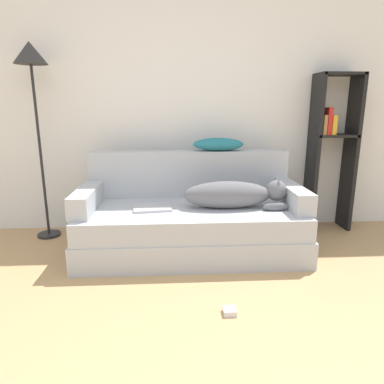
# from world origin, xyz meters

# --- Properties ---
(wall_back) EXTENTS (6.91, 0.06, 2.70)m
(wall_back) POSITION_xyz_m (0.00, 2.40, 1.35)
(wall_back) COLOR white
(wall_back) RESTS_ON ground_plane
(couch) EXTENTS (1.84, 0.87, 0.39)m
(couch) POSITION_xyz_m (0.16, 1.71, 0.19)
(couch) COLOR #B2B7BC
(couch) RESTS_ON ground_plane
(couch_backrest) EXTENTS (1.80, 0.15, 0.42)m
(couch_backrest) POSITION_xyz_m (0.16, 2.07, 0.60)
(couch_backrest) COLOR #B2B7BC
(couch_backrest) RESTS_ON couch
(couch_arm_left) EXTENTS (0.15, 0.68, 0.17)m
(couch_arm_left) POSITION_xyz_m (-0.68, 1.70, 0.48)
(couch_arm_left) COLOR #B2B7BC
(couch_arm_left) RESTS_ON couch
(couch_arm_right) EXTENTS (0.15, 0.68, 0.17)m
(couch_arm_right) POSITION_xyz_m (1.01, 1.70, 0.48)
(couch_arm_right) COLOR #B2B7BC
(couch_arm_right) RESTS_ON couch
(dog) EXTENTS (0.85, 0.25, 0.24)m
(dog) POSITION_xyz_m (0.51, 1.66, 0.51)
(dog) COLOR slate
(dog) RESTS_ON couch
(laptop) EXTENTS (0.33, 0.28, 0.02)m
(laptop) POSITION_xyz_m (-0.16, 1.67, 0.40)
(laptop) COLOR #B7B7BC
(laptop) RESTS_ON couch
(throw_pillow) EXTENTS (0.46, 0.21, 0.12)m
(throw_pillow) POSITION_xyz_m (0.43, 2.08, 0.87)
(throw_pillow) COLOR teal
(throw_pillow) RESTS_ON couch_backrest
(bookshelf) EXTENTS (0.41, 0.26, 1.50)m
(bookshelf) POSITION_xyz_m (1.56, 2.22, 0.85)
(bookshelf) COLOR black
(bookshelf) RESTS_ON ground_plane
(floor_lamp) EXTENTS (0.28, 0.28, 1.74)m
(floor_lamp) POSITION_xyz_m (-1.18, 2.14, 1.49)
(floor_lamp) COLOR #232326
(floor_lamp) RESTS_ON ground_plane
(power_adapter) EXTENTS (0.08, 0.08, 0.04)m
(power_adapter) POSITION_xyz_m (0.34, 0.77, 0.02)
(power_adapter) COLOR silver
(power_adapter) RESTS_ON ground_plane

